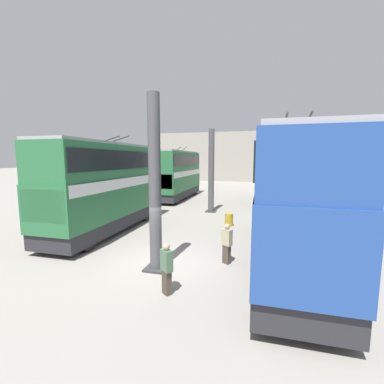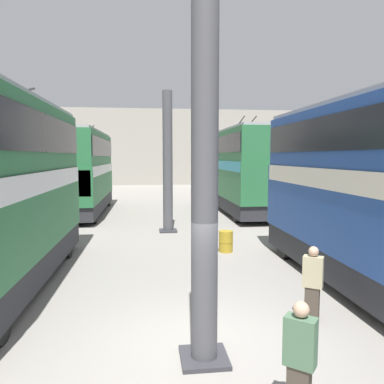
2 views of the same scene
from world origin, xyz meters
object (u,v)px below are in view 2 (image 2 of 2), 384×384
(bus_left_far, at_px, (239,165))
(person_aisle_foreground, at_px, (300,358))
(person_by_left_row, at_px, (313,282))
(bus_right_far, at_px, (84,167))
(oil_drum, at_px, (226,241))

(bus_left_far, xyz_separation_m, person_aisle_foreground, (-19.05, 3.88, -2.15))
(bus_left_far, distance_m, person_aisle_foreground, 19.56)
(person_by_left_row, xyz_separation_m, person_aisle_foreground, (-2.94, 1.54, 0.00))
(bus_left_far, bearing_deg, person_by_left_row, 171.73)
(bus_right_far, relative_size, person_aisle_foreground, 6.14)
(bus_left_far, height_order, person_by_left_row, bus_left_far)
(oil_drum, bearing_deg, bus_right_far, 33.22)
(bus_left_far, relative_size, person_aisle_foreground, 6.38)
(bus_right_far, relative_size, person_by_left_row, 6.16)
(person_aisle_foreground, bearing_deg, person_by_left_row, -168.79)
(person_aisle_foreground, bearing_deg, oil_drum, -146.94)
(bus_left_far, xyz_separation_m, oil_drum, (-9.95, 2.97, -2.64))
(person_aisle_foreground, bearing_deg, bus_left_far, -152.72)
(bus_left_far, bearing_deg, oil_drum, 163.40)
(bus_right_far, bearing_deg, oil_drum, -146.78)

